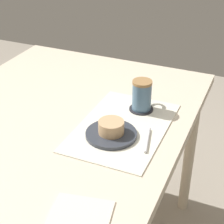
% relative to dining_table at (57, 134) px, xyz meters
% --- Properties ---
extents(dining_table, '(1.13, 0.91, 0.74)m').
position_rel_dining_table_xyz_m(dining_table, '(0.00, 0.00, 0.00)').
color(dining_table, beige).
rests_on(dining_table, ground_plane).
extents(placemat, '(0.43, 0.28, 0.00)m').
position_rel_dining_table_xyz_m(placemat, '(0.03, -0.25, 0.08)').
color(placemat, silver).
rests_on(placemat, dining_table).
extents(pastry_plate, '(0.17, 0.17, 0.01)m').
position_rel_dining_table_xyz_m(pastry_plate, '(-0.04, -0.23, 0.09)').
color(pastry_plate, '#333842').
rests_on(pastry_plate, placemat).
extents(pastry, '(0.08, 0.08, 0.04)m').
position_rel_dining_table_xyz_m(pastry, '(-0.04, -0.23, 0.11)').
color(pastry, tan).
rests_on(pastry, pastry_plate).
extents(coffee_coaster, '(0.09, 0.09, 0.00)m').
position_rel_dining_table_xyz_m(coffee_coaster, '(0.16, -0.26, 0.08)').
color(coffee_coaster, '#232328').
rests_on(coffee_coaster, placemat).
extents(coffee_mug, '(0.10, 0.07, 0.11)m').
position_rel_dining_table_xyz_m(coffee_mug, '(0.16, -0.26, 0.14)').
color(coffee_mug, slate).
rests_on(coffee_mug, coffee_coaster).
extents(teaspoon, '(0.13, 0.04, 0.01)m').
position_rel_dining_table_xyz_m(teaspoon, '(-0.02, -0.35, 0.09)').
color(teaspoon, silver).
rests_on(teaspoon, placemat).
extents(paper_napkin, '(0.18, 0.18, 0.00)m').
position_rel_dining_table_xyz_m(paper_napkin, '(-0.39, -0.30, 0.08)').
color(paper_napkin, silver).
rests_on(paper_napkin, dining_table).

